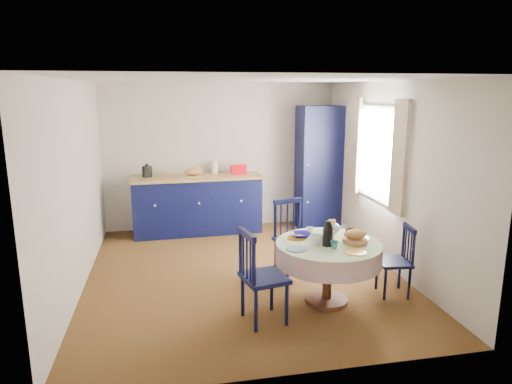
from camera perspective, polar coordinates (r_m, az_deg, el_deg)
floor at (r=6.14m, az=-1.61°, el=-10.16°), size 4.50×4.50×0.00m
ceiling at (r=5.66m, az=-1.77°, el=13.88°), size 4.50×4.50×0.00m
wall_back at (r=7.96m, az=-4.38°, el=4.46°), size 4.00×0.02×2.50m
wall_left at (r=5.79m, az=-21.60°, el=0.52°), size 0.02×4.50×2.50m
wall_right at (r=6.40m, az=16.26°, el=1.99°), size 0.02×4.50×2.50m
window at (r=6.60m, az=14.86°, el=4.80°), size 0.10×1.74×1.45m
kitchen_counter at (r=7.78m, az=-7.36°, el=-1.43°), size 2.20×0.75×1.21m
pantry_cabinet at (r=7.98m, az=7.93°, el=3.01°), size 0.75×0.55×2.12m
dining_table at (r=5.22m, az=9.08°, el=-7.51°), size 1.18×1.18×0.99m
chair_left at (r=4.76m, az=0.56°, el=-10.44°), size 0.51×0.53×1.00m
chair_far at (r=5.97m, az=4.58°, el=-5.72°), size 0.53×0.51×0.99m
chair_right at (r=5.66m, az=17.20°, el=-8.14°), size 0.40×0.42×0.84m
mug_a at (r=5.08m, az=7.57°, el=-5.95°), size 0.14×0.14×0.11m
mug_b at (r=4.99m, az=9.76°, el=-6.52°), size 0.09×0.09×0.08m
mug_c at (r=5.43m, az=11.66°, el=-4.99°), size 0.11×0.11×0.09m
mug_d at (r=5.44m, az=6.79°, el=-4.82°), size 0.09×0.09×0.08m
cobalt_bowl at (r=5.31m, az=5.62°, el=-5.38°), size 0.22×0.22×0.05m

